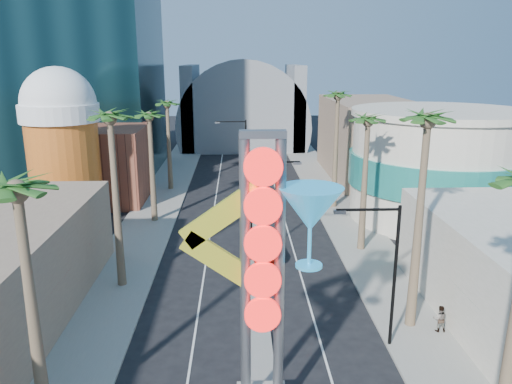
# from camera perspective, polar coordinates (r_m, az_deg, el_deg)

# --- Properties ---
(sidewalk_west) EXTENTS (5.00, 100.00, 0.15)m
(sidewalk_west) POSITION_cam_1_polar(r_m,az_deg,el_deg) (53.67, -11.17, -1.56)
(sidewalk_west) COLOR gray
(sidewalk_west) RESTS_ON ground
(sidewalk_east) EXTENTS (5.00, 100.00, 0.15)m
(sidewalk_east) POSITION_cam_1_polar(r_m,az_deg,el_deg) (54.00, 9.16, -1.36)
(sidewalk_east) COLOR gray
(sidewalk_east) RESTS_ON ground
(median) EXTENTS (1.60, 84.00, 0.15)m
(median) POSITION_cam_1_polar(r_m,az_deg,el_deg) (55.87, -1.04, -0.60)
(median) COLOR gray
(median) RESTS_ON ground
(brick_filler_west) EXTENTS (10.00, 10.00, 8.00)m
(brick_filler_west) POSITION_cam_1_polar(r_m,az_deg,el_deg) (56.96, -17.39, 3.07)
(brick_filler_west) COLOR brown
(brick_filler_west) RESTS_ON ground
(filler_east) EXTENTS (10.00, 20.00, 10.00)m
(filler_east) POSITION_cam_1_polar(r_m,az_deg,el_deg) (66.77, 12.71, 5.95)
(filler_east) COLOR #8B6E5A
(filler_east) RESTS_ON ground
(beer_mug) EXTENTS (7.00, 7.00, 14.50)m
(beer_mug) POSITION_cam_1_polar(r_m,az_deg,el_deg) (49.07, -21.26, 5.46)
(beer_mug) COLOR #B35417
(beer_mug) RESTS_ON ground
(turquoise_building) EXTENTS (16.60, 16.60, 10.60)m
(turquoise_building) POSITION_cam_1_polar(r_m,az_deg,el_deg) (50.53, 20.01, 2.83)
(turquoise_building) COLOR beige
(turquoise_building) RESTS_ON ground
(canopy) EXTENTS (22.00, 16.00, 22.00)m
(canopy) POSITION_cam_1_polar(r_m,az_deg,el_deg) (88.46, -1.47, 8.03)
(canopy) COLOR slate
(canopy) RESTS_ON ground
(neon_sign) EXTENTS (6.53, 2.60, 12.55)m
(neon_sign) POSITION_cam_1_polar(r_m,az_deg,el_deg) (20.41, 3.05, -7.67)
(neon_sign) COLOR gray
(neon_sign) RESTS_ON ground
(streetlight_0) EXTENTS (3.79, 0.25, 8.00)m
(streetlight_0) POSITION_cam_1_polar(r_m,az_deg,el_deg) (37.27, 0.29, -0.97)
(streetlight_0) COLOR black
(streetlight_0) RESTS_ON ground
(streetlight_1) EXTENTS (3.79, 0.25, 8.00)m
(streetlight_1) POSITION_cam_1_polar(r_m,az_deg,el_deg) (60.66, -1.69, 5.30)
(streetlight_1) COLOR black
(streetlight_1) RESTS_ON ground
(streetlight_2) EXTENTS (3.45, 0.25, 8.00)m
(streetlight_2) POSITION_cam_1_polar(r_m,az_deg,el_deg) (27.05, 14.70, -7.96)
(streetlight_2) COLOR black
(streetlight_2) RESTS_ON ground
(palm_0) EXTENTS (2.40, 2.40, 11.70)m
(palm_0) POSITION_cam_1_polar(r_m,az_deg,el_deg) (20.22, -25.49, -1.51)
(palm_0) COLOR brown
(palm_0) RESTS_ON ground
(palm_1) EXTENTS (2.40, 2.40, 12.70)m
(palm_1) POSITION_cam_1_polar(r_m,az_deg,el_deg) (33.07, -16.28, 6.90)
(palm_1) COLOR brown
(palm_1) RESTS_ON ground
(palm_2) EXTENTS (2.40, 2.40, 11.20)m
(palm_2) POSITION_cam_1_polar(r_m,az_deg,el_deg) (46.83, -12.09, 7.76)
(palm_2) COLOR brown
(palm_2) RESTS_ON ground
(palm_3) EXTENTS (2.40, 2.40, 11.20)m
(palm_3) POSITION_cam_1_polar(r_m,az_deg,el_deg) (58.62, -10.11, 9.28)
(palm_3) COLOR brown
(palm_3) RESTS_ON ground
(palm_5) EXTENTS (2.40, 2.40, 13.20)m
(palm_5) POSITION_cam_1_polar(r_m,az_deg,el_deg) (27.91, 18.93, 6.20)
(palm_5) COLOR brown
(palm_5) RESTS_ON ground
(palm_6) EXTENTS (2.40, 2.40, 11.70)m
(palm_6) POSITION_cam_1_polar(r_m,az_deg,el_deg) (39.42, 12.64, 7.06)
(palm_6) COLOR brown
(palm_6) RESTS_ON ground
(palm_7) EXTENTS (2.40, 2.40, 12.70)m
(palm_7) POSITION_cam_1_polar(r_m,az_deg,el_deg) (50.95, 9.32, 9.98)
(palm_7) COLOR brown
(palm_7) RESTS_ON ground
(red_pickup) EXTENTS (2.59, 5.07, 1.37)m
(red_pickup) POSITION_cam_1_polar(r_m,az_deg,el_deg) (39.62, 1.22, -6.39)
(red_pickup) COLOR #99160B
(red_pickup) RESTS_ON ground
(pedestrian_b) EXTENTS (0.78, 0.63, 1.55)m
(pedestrian_b) POSITION_cam_1_polar(r_m,az_deg,el_deg) (30.91, 20.25, -13.41)
(pedestrian_b) COLOR gray
(pedestrian_b) RESTS_ON sidewalk_east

